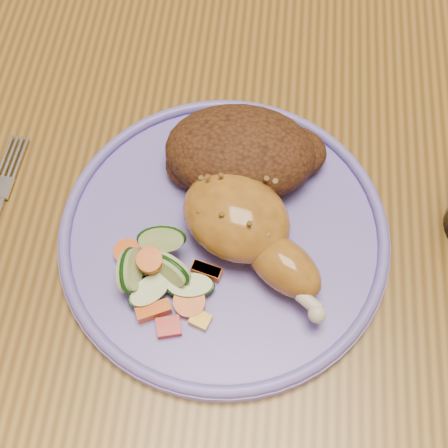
# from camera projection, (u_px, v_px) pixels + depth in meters

# --- Properties ---
(ground) EXTENTS (4.00, 4.00, 0.00)m
(ground) POSITION_uv_depth(u_px,v_px,m) (270.00, 342.00, 1.27)
(ground) COLOR brown
(ground) RESTS_ON ground
(dining_table) EXTENTS (0.90, 1.40, 0.75)m
(dining_table) POSITION_uv_depth(u_px,v_px,m) (309.00, 159.00, 0.68)
(dining_table) COLOR brown
(dining_table) RESTS_ON ground
(plate) EXTENTS (0.28, 0.28, 0.01)m
(plate) POSITION_uv_depth(u_px,v_px,m) (224.00, 235.00, 0.54)
(plate) COLOR #6C5FC2
(plate) RESTS_ON dining_table
(plate_rim) EXTENTS (0.28, 0.28, 0.01)m
(plate_rim) POSITION_uv_depth(u_px,v_px,m) (224.00, 230.00, 0.53)
(plate_rim) COLOR #6C5FC2
(plate_rim) RESTS_ON plate
(chicken_leg) EXTENTS (0.14, 0.14, 0.05)m
(chicken_leg) POSITION_uv_depth(u_px,v_px,m) (247.00, 228.00, 0.51)
(chicken_leg) COLOR #AE7024
(chicken_leg) RESTS_ON plate
(rice_pilaf) EXTENTS (0.14, 0.10, 0.06)m
(rice_pilaf) POSITION_uv_depth(u_px,v_px,m) (243.00, 153.00, 0.54)
(rice_pilaf) COLOR #472611
(rice_pilaf) RESTS_ON plate
(vegetable_pile) EXTENTS (0.09, 0.09, 0.04)m
(vegetable_pile) POSITION_uv_depth(u_px,v_px,m) (161.00, 273.00, 0.50)
(vegetable_pile) COLOR #A50A05
(vegetable_pile) RESTS_ON plate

